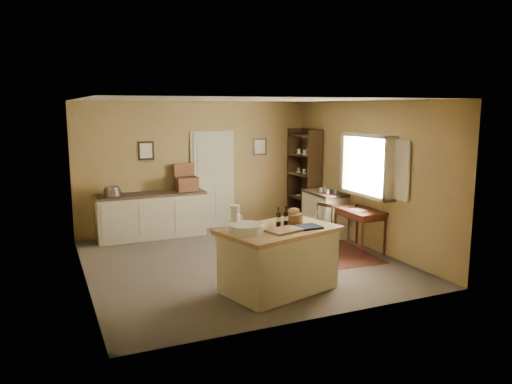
% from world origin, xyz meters
% --- Properties ---
extents(ground, '(5.00, 5.00, 0.00)m').
position_xyz_m(ground, '(0.00, 0.00, 0.00)').
color(ground, brown).
rests_on(ground, ground).
extents(wall_back, '(5.00, 0.10, 2.70)m').
position_xyz_m(wall_back, '(0.00, 2.50, 1.35)').
color(wall_back, olive).
rests_on(wall_back, ground).
extents(wall_front, '(5.00, 0.10, 2.70)m').
position_xyz_m(wall_front, '(0.00, -2.50, 1.35)').
color(wall_front, olive).
rests_on(wall_front, ground).
extents(wall_left, '(0.10, 5.00, 2.70)m').
position_xyz_m(wall_left, '(-2.50, 0.00, 1.35)').
color(wall_left, olive).
rests_on(wall_left, ground).
extents(wall_right, '(0.10, 5.00, 2.70)m').
position_xyz_m(wall_right, '(2.50, 0.00, 1.35)').
color(wall_right, olive).
rests_on(wall_right, ground).
extents(ceiling, '(5.00, 5.00, 0.00)m').
position_xyz_m(ceiling, '(0.00, 0.00, 2.70)').
color(ceiling, silver).
rests_on(ceiling, wall_back).
extents(door, '(0.97, 0.06, 2.11)m').
position_xyz_m(door, '(0.35, 2.47, 1.05)').
color(door, '#B9BB9E').
rests_on(door, ground).
extents(framed_prints, '(2.82, 0.02, 0.38)m').
position_xyz_m(framed_prints, '(0.20, 2.48, 1.72)').
color(framed_prints, black).
rests_on(framed_prints, ground).
extents(window, '(0.25, 1.99, 1.12)m').
position_xyz_m(window, '(2.42, -0.20, 1.55)').
color(window, '#BBB297').
rests_on(window, ground).
extents(work_island, '(1.82, 1.43, 1.20)m').
position_xyz_m(work_island, '(-0.02, -1.42, 0.48)').
color(work_island, '#BBB297').
rests_on(work_island, ground).
extents(sideboard, '(2.15, 0.61, 1.18)m').
position_xyz_m(sideboard, '(-1.04, 2.20, 0.48)').
color(sideboard, '#BBB297').
rests_on(sideboard, ground).
extents(rug, '(1.21, 1.67, 0.01)m').
position_xyz_m(rug, '(1.75, -0.26, 0.00)').
color(rug, '#411D14').
rests_on(rug, ground).
extents(writing_desk, '(0.56, 0.91, 0.82)m').
position_xyz_m(writing_desk, '(2.20, -0.26, 0.67)').
color(writing_desk, '#35150C').
rests_on(writing_desk, ground).
extents(desk_chair, '(0.52, 0.52, 0.89)m').
position_xyz_m(desk_chair, '(1.36, -0.19, 0.45)').
color(desk_chair, black).
rests_on(desk_chair, ground).
extents(right_cabinet, '(0.55, 0.98, 0.99)m').
position_xyz_m(right_cabinet, '(2.20, 0.95, 0.46)').
color(right_cabinet, '#BBB297').
rests_on(right_cabinet, ground).
extents(shelving_unit, '(0.36, 0.95, 2.12)m').
position_xyz_m(shelving_unit, '(2.36, 2.00, 1.06)').
color(shelving_unit, black).
rests_on(shelving_unit, ground).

